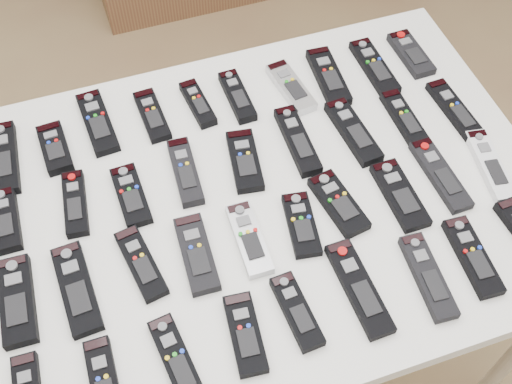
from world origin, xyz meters
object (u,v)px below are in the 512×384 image
object	(u,v)px
remote_6	(291,87)
remote_36	(473,257)
remote_24	(301,225)
remote_32	(245,334)
remote_23	(249,239)
remote_10	(5,220)
remote_0	(4,159)
remote_31	(177,362)
remote_2	(98,122)
remote_21	(141,263)
remote_14	(245,161)
table	(256,212)
remote_25	(339,203)
remote_5	(237,96)
remote_17	(404,119)
remote_12	(131,196)
remote_19	(17,301)
remote_3	(152,115)
remote_7	(328,77)
remote_9	(411,54)
remote_13	(185,172)
remote_18	(455,111)
remote_1	(55,148)
remote_28	(490,166)
remote_27	(440,175)
remote_11	(75,203)
remote_8	(374,67)
remote_16	(353,132)
remote_35	(428,277)
remote_20	(77,289)
remote_33	(297,311)
remote_34	(359,288)

from	to	relation	value
remote_6	remote_36	distance (m)	0.58
remote_24	remote_32	world-z (taller)	remote_32
remote_23	remote_24	world-z (taller)	remote_23
remote_10	remote_32	world-z (taller)	same
remote_0	remote_31	world-z (taller)	remote_0
remote_2	remote_21	world-z (taller)	same
remote_2	remote_14	distance (m)	0.36
table	remote_25	size ratio (longest dim) A/B	7.86
remote_25	remote_32	bearing A→B (deg)	-151.43
remote_5	remote_17	xyz separation A→B (m)	(0.34, -0.19, -0.00)
remote_12	remote_19	xyz separation A→B (m)	(-0.26, -0.17, 0.00)
remote_3	remote_21	xyz separation A→B (m)	(-0.11, -0.37, 0.00)
remote_7	remote_9	distance (m)	0.23
remote_10	remote_13	size ratio (longest dim) A/B	0.87
remote_12	remote_18	bearing A→B (deg)	-2.57
remote_14	remote_1	bearing A→B (deg)	164.82
remote_25	remote_36	distance (m)	0.29
remote_28	remote_31	distance (m)	0.79
remote_27	remote_31	size ratio (longest dim) A/B	1.08
remote_11	remote_36	size ratio (longest dim) A/B	0.90
remote_8	remote_9	distance (m)	0.11
remote_8	remote_24	xyz separation A→B (m)	(-0.33, -0.37, -0.00)
remote_9	remote_21	bearing A→B (deg)	-156.28
table	remote_3	bearing A→B (deg)	118.24
remote_28	remote_14	bearing A→B (deg)	168.60
remote_23	remote_27	xyz separation A→B (m)	(0.44, 0.02, -0.00)
remote_12	remote_2	bearing A→B (deg)	95.09
remote_9	remote_1	bearing A→B (deg)	179.71
remote_3	remote_8	xyz separation A→B (m)	(0.55, -0.02, 0.00)
remote_2	remote_23	size ratio (longest dim) A/B	1.11
remote_23	remote_25	size ratio (longest dim) A/B	1.07
remote_8	remote_16	distance (m)	0.22
remote_25	remote_27	distance (m)	0.24
remote_5	remote_31	bearing A→B (deg)	-118.56
remote_7	remote_12	world-z (taller)	remote_7
remote_10	remote_11	distance (m)	0.14
remote_16	remote_5	bearing A→B (deg)	134.36
remote_35	remote_12	bearing A→B (deg)	147.30
remote_2	remote_31	size ratio (longest dim) A/B	1.05
remote_11	remote_18	distance (m)	0.88
remote_1	remote_10	bearing A→B (deg)	-131.68
remote_3	remote_5	xyz separation A→B (m)	(0.20, -0.01, 0.00)
remote_14	remote_24	xyz separation A→B (m)	(0.06, -0.19, -0.00)
remote_6	remote_36	size ratio (longest dim) A/B	0.94
remote_20	remote_12	bearing A→B (deg)	47.54
remote_1	remote_13	world-z (taller)	same
remote_0	remote_33	xyz separation A→B (m)	(0.48, -0.55, 0.00)
remote_32	remote_24	bearing A→B (deg)	51.31
remote_1	remote_31	distance (m)	0.58
remote_5	remote_34	world-z (taller)	remote_5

